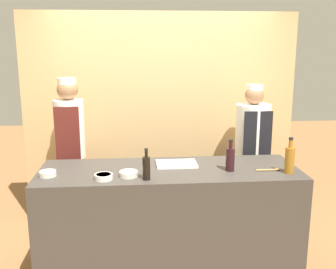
# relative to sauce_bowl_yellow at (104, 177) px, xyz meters

# --- Properties ---
(ground_plane) EXTENTS (14.00, 14.00, 0.00)m
(ground_plane) POSITION_rel_sauce_bowl_yellow_xyz_m (0.56, 0.23, -0.98)
(ground_plane) COLOR olive
(cabinet_wall) EXTENTS (3.11, 0.18, 2.40)m
(cabinet_wall) POSITION_rel_sauce_bowl_yellow_xyz_m (0.56, 1.45, 0.22)
(cabinet_wall) COLOR tan
(cabinet_wall) RESTS_ON ground_plane
(counter) EXTENTS (2.30, 0.77, 0.96)m
(counter) POSITION_rel_sauce_bowl_yellow_xyz_m (0.56, 0.23, -0.50)
(counter) COLOR #3D3833
(counter) RESTS_ON ground_plane
(sauce_bowl_yellow) EXTENTS (0.15, 0.15, 0.04)m
(sauce_bowl_yellow) POSITION_rel_sauce_bowl_yellow_xyz_m (0.00, 0.00, 0.00)
(sauce_bowl_yellow) COLOR silver
(sauce_bowl_yellow) RESTS_ON counter
(sauce_bowl_white) EXTENTS (0.15, 0.15, 0.05)m
(sauce_bowl_white) POSITION_rel_sauce_bowl_yellow_xyz_m (0.20, 0.06, 0.00)
(sauce_bowl_white) COLOR silver
(sauce_bowl_white) RESTS_ON counter
(sauce_bowl_orange) EXTENTS (0.14, 0.14, 0.04)m
(sauce_bowl_orange) POSITION_rel_sauce_bowl_yellow_xyz_m (-0.47, 0.12, -0.00)
(sauce_bowl_orange) COLOR silver
(sauce_bowl_orange) RESTS_ON counter
(cutting_board) EXTENTS (0.37, 0.25, 0.02)m
(cutting_board) POSITION_rel_sauce_bowl_yellow_xyz_m (0.64, 0.35, -0.02)
(cutting_board) COLOR white
(cutting_board) RESTS_ON counter
(bottle_amber) EXTENTS (0.08, 0.08, 0.31)m
(bottle_amber) POSITION_rel_sauce_bowl_yellow_xyz_m (1.57, 0.03, 0.10)
(bottle_amber) COLOR #9E661E
(bottle_amber) RESTS_ON counter
(bottle_wine) EXTENTS (0.08, 0.08, 0.28)m
(bottle_wine) POSITION_rel_sauce_bowl_yellow_xyz_m (1.08, 0.14, 0.09)
(bottle_wine) COLOR black
(bottle_wine) RESTS_ON counter
(bottle_soy) EXTENTS (0.06, 0.06, 0.26)m
(bottle_soy) POSITION_rel_sauce_bowl_yellow_xyz_m (0.35, -0.03, 0.08)
(bottle_soy) COLOR black
(bottle_soy) RESTS_ON counter
(wooden_spoon) EXTENTS (0.22, 0.04, 0.02)m
(wooden_spoon) POSITION_rel_sauce_bowl_yellow_xyz_m (1.44, 0.11, -0.01)
(wooden_spoon) COLOR #B2844C
(wooden_spoon) RESTS_ON counter
(chef_left) EXTENTS (0.31, 0.31, 1.71)m
(chef_left) POSITION_rel_sauce_bowl_yellow_xyz_m (-0.42, 1.01, -0.04)
(chef_left) COLOR #28282D
(chef_left) RESTS_ON ground_plane
(chef_right) EXTENTS (0.38, 0.38, 1.62)m
(chef_right) POSITION_rel_sauce_bowl_yellow_xyz_m (1.54, 1.01, -0.11)
(chef_right) COLOR #28282D
(chef_right) RESTS_ON ground_plane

